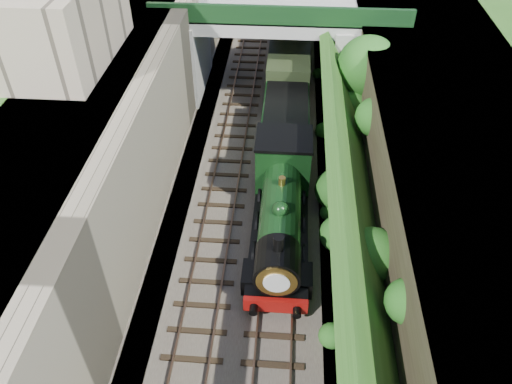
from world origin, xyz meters
name	(u,v)px	position (x,y,z in m)	size (l,w,h in m)	color
trackbed	(268,119)	(0.00, 20.00, 0.10)	(10.00, 90.00, 0.20)	#473F38
retaining_wall	(182,70)	(-5.50, 20.00, 3.50)	(1.00, 90.00, 7.00)	#756B56
street_plateau_left	(127,68)	(-9.00, 20.00, 3.50)	(6.00, 90.00, 7.00)	#262628
street_plateau_right	(422,84)	(9.50, 20.00, 3.12)	(8.00, 90.00, 6.25)	#262628
embankment_slope	(348,82)	(5.00, 20.50, 2.77)	(4.49, 91.59, 6.40)	#1E4714
track_left	(238,116)	(-2.00, 20.00, 0.25)	(2.50, 90.00, 0.20)	black
track_right	(286,118)	(1.20, 20.00, 0.25)	(2.50, 90.00, 0.20)	black
road_bridge	(286,38)	(0.94, 24.00, 4.08)	(16.00, 6.40, 7.25)	gray
building_near	(63,19)	(-9.50, 14.00, 9.00)	(4.00, 8.00, 4.00)	gray
tree	(369,68)	(5.91, 18.85, 4.65)	(3.60, 3.80, 6.60)	black
locomotive	(281,209)	(1.20, 9.27, 1.89)	(3.10, 10.23, 3.83)	black
tender	(285,129)	(1.20, 16.63, 1.62)	(2.70, 6.00, 3.05)	black
coach_front	(290,35)	(1.20, 29.23, 2.05)	(2.90, 18.00, 3.70)	black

